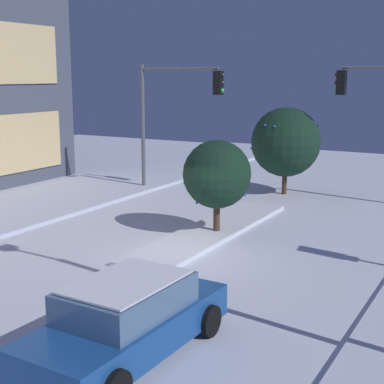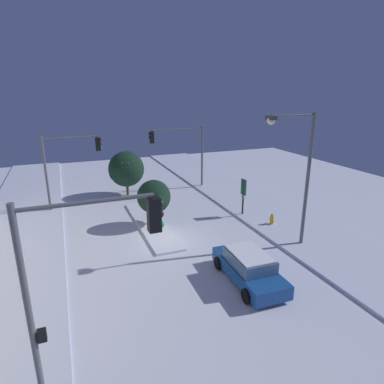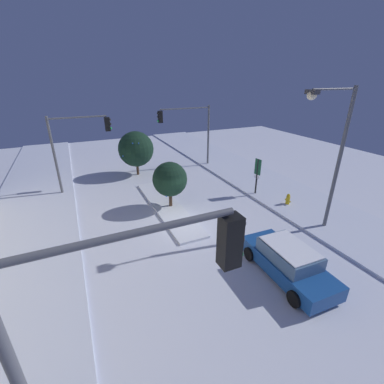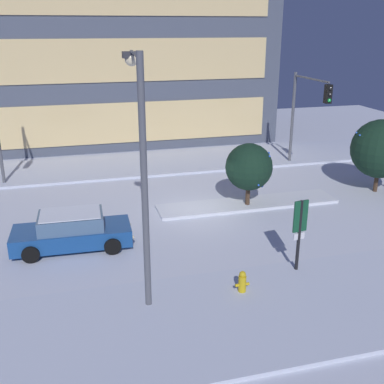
% 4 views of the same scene
% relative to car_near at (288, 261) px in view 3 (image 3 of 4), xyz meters
% --- Properties ---
extents(ground, '(52.00, 52.00, 0.00)m').
position_rel_car_near_xyz_m(ground, '(5.84, 2.33, -0.71)').
color(ground, silver).
extents(curb_strip_near, '(52.00, 5.20, 0.14)m').
position_rel_car_near_xyz_m(curb_strip_near, '(5.84, -6.15, -0.64)').
color(curb_strip_near, silver).
rests_on(curb_strip_near, ground).
extents(curb_strip_far, '(52.00, 5.20, 0.14)m').
position_rel_car_near_xyz_m(curb_strip_far, '(5.84, 10.81, -0.64)').
color(curb_strip_far, silver).
rests_on(curb_strip_far, ground).
extents(median_strip, '(9.00, 1.80, 0.14)m').
position_rel_car_near_xyz_m(median_strip, '(8.46, 2.58, -0.64)').
color(median_strip, silver).
rests_on(median_strip, ground).
extents(car_near, '(4.74, 2.18, 1.49)m').
position_rel_car_near_xyz_m(car_near, '(0.00, 0.00, 0.00)').
color(car_near, '#19478C').
rests_on(car_near, ground).
extents(traffic_light_corner_far_left, '(0.32, 3.90, 6.29)m').
position_rel_car_near_xyz_m(traffic_light_corner_far_left, '(-3.52, 7.58, 3.56)').
color(traffic_light_corner_far_left, '#565960').
rests_on(traffic_light_corner_far_left, ground).
extents(traffic_light_corner_far_right, '(0.32, 4.26, 5.72)m').
position_rel_car_near_xyz_m(traffic_light_corner_far_right, '(13.86, 7.29, 3.29)').
color(traffic_light_corner_far_right, '#565960').
rests_on(traffic_light_corner_far_right, ground).
extents(traffic_light_corner_near_right, '(0.32, 5.14, 5.73)m').
position_rel_car_near_xyz_m(traffic_light_corner_near_right, '(15.78, -2.24, 3.35)').
color(traffic_light_corner_near_right, '#565960').
rests_on(traffic_light_corner_near_right, ground).
extents(street_lamp_arched, '(0.56, 2.94, 7.76)m').
position_rel_car_near_xyz_m(street_lamp_arched, '(2.24, -4.16, 4.34)').
color(street_lamp_arched, '#565960').
rests_on(street_lamp_arched, ground).
extents(fire_hydrant, '(0.48, 0.26, 0.88)m').
position_rel_car_near_xyz_m(fire_hydrant, '(5.28, -5.00, -0.29)').
color(fire_hydrant, gold).
rests_on(fire_hydrant, ground).
extents(parking_info_sign, '(0.55, 0.14, 2.76)m').
position_rel_car_near_xyz_m(parking_info_sign, '(7.69, -4.12, 1.04)').
color(parking_info_sign, black).
rests_on(parking_info_sign, ground).
extents(decorated_tree_median, '(3.06, 3.06, 3.87)m').
position_rel_car_near_xyz_m(decorated_tree_median, '(15.81, 2.75, 1.62)').
color(decorated_tree_median, '#473323').
rests_on(decorated_tree_median, ground).
extents(decorated_tree_left_of_median, '(2.26, 2.26, 3.17)m').
position_rel_car_near_xyz_m(decorated_tree_left_of_median, '(8.35, 2.36, 1.33)').
color(decorated_tree_left_of_median, '#473323').
rests_on(decorated_tree_left_of_median, ground).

